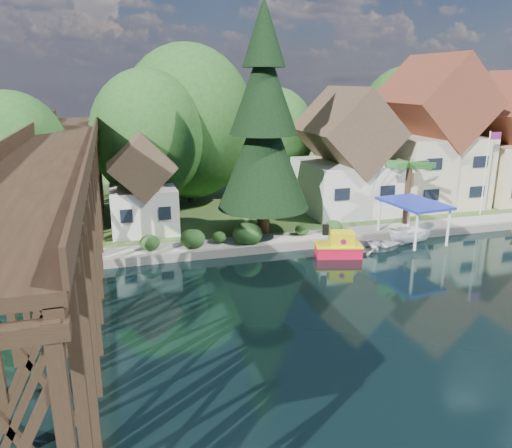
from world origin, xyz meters
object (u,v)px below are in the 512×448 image
object	(u,v)px
flagpole	(488,164)
boat_white_a	(377,244)
shed	(142,189)
house_left	(345,160)
tugboat	(339,246)
house_center	(430,142)
house_right	(511,146)
palm_tree	(410,167)
boat_canopy	(412,226)
conifer	(264,126)
trestle_bridge	(62,201)

from	to	relation	value
flagpole	boat_white_a	size ratio (longest dim) A/B	1.88
boat_white_a	shed	bearing A→B (deg)	69.79
house_left	tugboat	distance (m)	12.16
house_center	tugboat	bearing A→B (deg)	-143.13
house_right	tugboat	world-z (taller)	house_right
house_right	boat_white_a	bearing A→B (deg)	-154.18
palm_tree	flagpole	size ratio (longest dim) A/B	0.75
shed	tugboat	world-z (taller)	shed
house_left	flagpole	size ratio (longest dim) A/B	1.50
house_left	house_center	bearing A→B (deg)	3.18
house_left	flagpole	xyz separation A→B (m)	(11.18, -4.91, -0.13)
shed	boat_canopy	xyz separation A→B (m)	(19.37, -7.55, -2.43)
conifer	palm_tree	xyz separation A→B (m)	(12.11, -0.74, -3.44)
house_right	shed	xyz separation A→B (m)	(-36.00, -1.50, -1.95)
house_left	flagpole	world-z (taller)	house_left
palm_tree	house_right	bearing A→B (deg)	20.78
palm_tree	boat_canopy	world-z (taller)	palm_tree
conifer	flagpole	xyz separation A→B (m)	(20.37, 0.07, -3.74)
house_left	palm_tree	distance (m)	6.43
tugboat	boat_canopy	bearing A→B (deg)	9.14
trestle_bridge	palm_tree	world-z (taller)	trestle_bridge
house_left	tugboat	size ratio (longest dim) A/B	3.04
house_center	conifer	size ratio (longest dim) A/B	0.81
conifer	boat_canopy	size ratio (longest dim) A/B	3.19
boat_canopy	house_right	bearing A→B (deg)	28.55
conifer	flagpole	size ratio (longest dim) A/B	2.33
conifer	boat_white_a	world-z (taller)	conifer
house_right	house_left	bearing A→B (deg)	-180.00
shed	trestle_bridge	bearing A→B (deg)	-118.19
house_left	tugboat	world-z (taller)	house_left
house_center	boat_white_a	xyz separation A→B (m)	(-10.84, -10.10, -6.01)
shed	conifer	size ratio (longest dim) A/B	0.46
palm_tree	tugboat	distance (m)	10.26
house_right	boat_white_a	world-z (taller)	house_right
trestle_bridge	tugboat	size ratio (longest dim) A/B	12.17
house_left	boat_white_a	size ratio (longest dim) A/B	2.81
flagpole	shed	bearing A→B (deg)	173.33
trestle_bridge	house_right	xyz separation A→B (m)	(41.00, 10.83, 0.43)
trestle_bridge	house_center	xyz separation A→B (m)	(32.00, 11.33, 1.07)
house_left	boat_canopy	bearing A→B (deg)	-81.37
tugboat	boat_white_a	distance (m)	3.34
conifer	boat_white_a	xyz separation A→B (m)	(7.35, -4.62, -8.35)
conifer	boat_white_a	size ratio (longest dim) A/B	4.37
conifer	trestle_bridge	bearing A→B (deg)	-157.06
house_right	palm_tree	xyz separation A→B (m)	(-15.08, -5.72, -0.46)
trestle_bridge	shed	bearing A→B (deg)	61.81
trestle_bridge	flagpole	size ratio (longest dim) A/B	6.01
trestle_bridge	tugboat	xyz separation A→B (m)	(17.87, 0.73, -4.64)
palm_tree	boat_white_a	size ratio (longest dim) A/B	1.41
flagpole	boat_white_a	distance (m)	14.58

